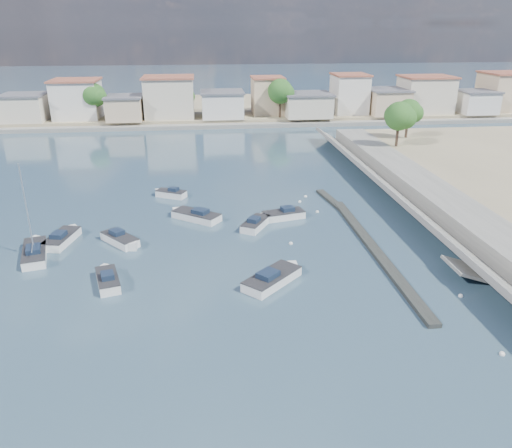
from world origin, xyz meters
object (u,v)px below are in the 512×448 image
Objects in this scene: motorboat_b at (256,223)px; motorboat_g at (121,240)px; motorboat_d at (282,215)px; motorboat_e at (63,238)px; motorboat_c at (194,216)px; sailboat at (35,252)px; motorboat_h at (274,278)px; motorboat_f at (170,194)px; motorboat_a at (108,279)px.

motorboat_g is at bearing -167.93° from motorboat_b.
motorboat_d is 22.57m from motorboat_e.
motorboat_c is 1.25× the size of motorboat_g.
motorboat_g is at bearing 13.67° from sailboat.
sailboat is (-24.04, -6.79, 0.04)m from motorboat_d.
motorboat_c is 13.62m from motorboat_e.
motorboat_c is 1.02× the size of motorboat_e.
motorboat_d is 0.94× the size of motorboat_h.
sailboat is at bearing -126.38° from motorboat_f.
motorboat_e is at bearing -170.38° from motorboat_d.
sailboat reaches higher than motorboat_a.
motorboat_c is 9.17m from motorboat_g.
motorboat_a is 21.00m from motorboat_d.
motorboat_b is at bearing -24.99° from motorboat_c.
motorboat_h is at bearing -67.30° from motorboat_f.
sailboat reaches higher than motorboat_e.
motorboat_a is at bearing -90.17° from motorboat_g.
motorboat_d and motorboat_e have the same top height.
motorboat_f is 14.37m from motorboat_g.
motorboat_a and motorboat_e have the same top height.
motorboat_f is at bearing 73.91° from motorboat_g.
motorboat_c is 16.52m from motorboat_h.
motorboat_b is at bearing 5.04° from motorboat_e.
motorboat_g is at bearing -11.66° from motorboat_e.
motorboat_c is at bearing -68.97° from motorboat_f.
sailboat is (-21.04, -4.72, 0.04)m from motorboat_b.
motorboat_e is 15.94m from motorboat_f.
sailboat is (-11.52, -15.64, 0.04)m from motorboat_f.
motorboat_h is at bearing -19.28° from sailboat.
motorboat_b and motorboat_g have the same top height.
motorboat_d is 1.15× the size of motorboat_g.
sailboat is at bearing -152.00° from motorboat_c.
motorboat_b and motorboat_h have the same top height.
sailboat reaches higher than motorboat_f.
motorboat_h is (9.64, -23.04, 0.00)m from motorboat_f.
motorboat_h is 0.60× the size of sailboat.
motorboat_b is 7.15m from motorboat_c.
motorboat_d and motorboat_g have the same top height.
motorboat_a is at bearing 174.81° from motorboat_h.
motorboat_a and motorboat_d have the same top height.
motorboat_c is at bearing 20.27° from motorboat_e.
motorboat_c is 9.53m from motorboat_d.
motorboat_a is 15.59m from motorboat_c.
motorboat_g is (-3.98, -13.81, 0.00)m from motorboat_f.
motorboat_b is 12.12m from motorboat_h.
motorboat_c is 1.02× the size of motorboat_h.
motorboat_c is 1.39× the size of motorboat_f.
motorboat_f is (9.73, 12.62, -0.00)m from motorboat_e.
motorboat_g is at bearing -106.09° from motorboat_f.
motorboat_d and motorboat_h have the same top height.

